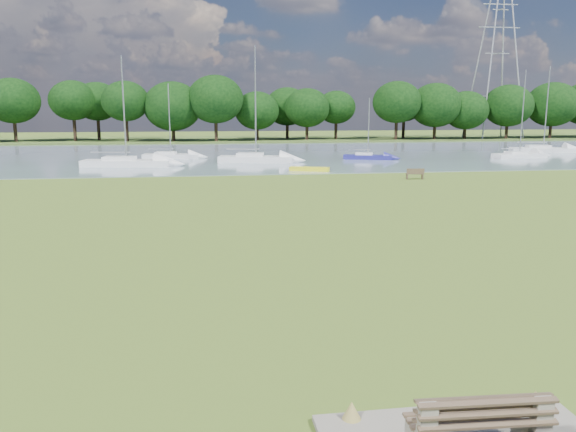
{
  "coord_description": "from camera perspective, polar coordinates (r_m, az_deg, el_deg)",
  "views": [
    {
      "loc": [
        -3.72,
        -20.56,
        4.96
      ],
      "look_at": [
        -0.94,
        -2.0,
        1.39
      ],
      "focal_mm": 35.0,
      "sensor_mm": 36.0,
      "label": 1
    }
  ],
  "objects": [
    {
      "name": "ground",
      "position": [
        21.47,
        1.7,
        -2.58
      ],
      "size": [
        220.0,
        220.0,
        0.0
      ],
      "primitive_type": "plane",
      "color": "olive"
    },
    {
      "name": "river",
      "position": [
        62.86,
        -5.12,
        6.22
      ],
      "size": [
        220.0,
        40.0,
        0.1
      ],
      "primitive_type": "cube",
      "color": "slate",
      "rests_on": "ground"
    },
    {
      "name": "far_bank",
      "position": [
        92.76,
        -6.25,
        7.66
      ],
      "size": [
        220.0,
        20.0,
        0.4
      ],
      "primitive_type": "cube",
      "color": "#4C6626",
      "rests_on": "ground"
    },
    {
      "name": "riverbank_bench",
      "position": [
        41.48,
        12.78,
        4.2
      ],
      "size": [
        1.32,
        0.53,
        0.79
      ],
      "rotation": [
        0.0,
        0.0,
        -0.11
      ],
      "color": "brown",
      "rests_on": "ground"
    },
    {
      "name": "kayak",
      "position": [
        45.59,
        2.18,
        4.8
      ],
      "size": [
        3.26,
        1.89,
        0.32
      ],
      "primitive_type": "cube",
      "rotation": [
        0.0,
        0.0,
        -0.38
      ],
      "color": "yellow",
      "rests_on": "river"
    },
    {
      "name": "pylon",
      "position": [
        103.84,
        20.69,
        17.87
      ],
      "size": [
        7.25,
        5.08,
        29.9
      ],
      "color": "#B0B1B2",
      "rests_on": "far_bank"
    },
    {
      "name": "tree_line",
      "position": [
        88.7,
        -5.43,
        11.32
      ],
      "size": [
        144.73,
        8.08,
        9.78
      ],
      "color": "black",
      "rests_on": "far_bank"
    },
    {
      "name": "sailboat_1",
      "position": [
        51.37,
        -16.18,
        5.44
      ],
      "size": [
        7.84,
        3.11,
        9.42
      ],
      "rotation": [
        0.0,
        0.0,
        -0.13
      ],
      "color": "white",
      "rests_on": "river"
    },
    {
      "name": "sailboat_4",
      "position": [
        58.47,
        -11.89,
        6.15
      ],
      "size": [
        5.71,
        2.15,
        7.42
      ],
      "rotation": [
        0.0,
        0.0,
        -0.11
      ],
      "color": "white",
      "rests_on": "river"
    },
    {
      "name": "sailboat_5",
      "position": [
        56.89,
        8.06,
        6.12
      ],
      "size": [
        4.99,
        2.87,
        6.02
      ],
      "rotation": [
        0.0,
        0.0,
        -0.34
      ],
      "color": "navy",
      "rests_on": "river"
    },
    {
      "name": "sailboat_6",
      "position": [
        71.96,
        24.44,
        6.31
      ],
      "size": [
        7.52,
        3.81,
        9.68
      ],
      "rotation": [
        0.0,
        0.0,
        -0.26
      ],
      "color": "white",
      "rests_on": "river"
    },
    {
      "name": "sailboat_7",
      "position": [
        62.75,
        22.42,
        5.88
      ],
      "size": [
        5.97,
        2.56,
        8.83
      ],
      "rotation": [
        0.0,
        0.0,
        0.17
      ],
      "color": "white",
      "rests_on": "river"
    },
    {
      "name": "sailboat_8",
      "position": [
        53.39,
        -3.36,
        6.07
      ],
      "size": [
        7.27,
        3.43,
        10.69
      ],
      "rotation": [
        0.0,
        0.0,
        -0.22
      ],
      "color": "white",
      "rests_on": "river"
    }
  ]
}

